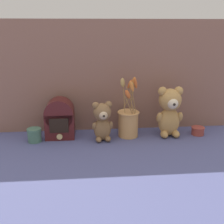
% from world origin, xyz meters
% --- Properties ---
extents(ground_plane, '(4.00, 4.00, 0.00)m').
position_xyz_m(ground_plane, '(0.00, 0.00, 0.00)').
color(ground_plane, '#4C5184').
extents(backdrop_wall, '(1.45, 0.02, 0.64)m').
position_xyz_m(backdrop_wall, '(0.00, 0.17, 0.32)').
color(backdrop_wall, '#845B4C').
rests_on(backdrop_wall, ground).
extents(teddy_bear_large, '(0.15, 0.14, 0.28)m').
position_xyz_m(teddy_bear_large, '(0.33, 0.02, 0.15)').
color(teddy_bear_large, tan).
rests_on(teddy_bear_large, ground).
extents(teddy_bear_medium, '(0.12, 0.11, 0.22)m').
position_xyz_m(teddy_bear_medium, '(-0.06, -0.01, 0.11)').
color(teddy_bear_medium, olive).
rests_on(teddy_bear_medium, ground).
extents(flower_vase, '(0.12, 0.19, 0.35)m').
position_xyz_m(flower_vase, '(0.09, 0.04, 0.10)').
color(flower_vase, tan).
rests_on(flower_vase, ground).
extents(vintage_radio, '(0.16, 0.12, 0.22)m').
position_xyz_m(vintage_radio, '(-0.29, 0.06, 0.11)').
color(vintage_radio, '#4C1919').
rests_on(vintage_radio, ground).
extents(decorative_tin_tall, '(0.08, 0.08, 0.08)m').
position_xyz_m(decorative_tin_tall, '(-0.42, 0.00, 0.04)').
color(decorative_tin_tall, '#47705B').
rests_on(decorative_tin_tall, ground).
extents(decorative_tin_short, '(0.07, 0.07, 0.05)m').
position_xyz_m(decorative_tin_short, '(0.50, 0.02, 0.02)').
color(decorative_tin_short, '#993D33').
rests_on(decorative_tin_short, ground).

